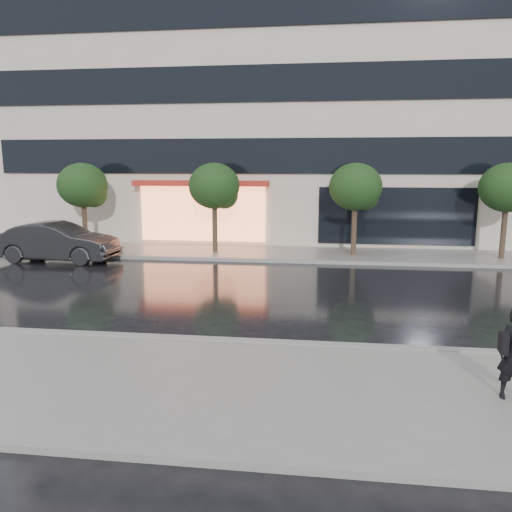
# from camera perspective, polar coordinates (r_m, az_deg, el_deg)

# --- Properties ---
(ground) EXTENTS (120.00, 120.00, 0.00)m
(ground) POSITION_cam_1_polar(r_m,az_deg,el_deg) (12.04, -0.49, -8.55)
(ground) COLOR black
(ground) RESTS_ON ground
(sidewalk_near) EXTENTS (60.00, 4.50, 0.12)m
(sidewalk_near) POSITION_cam_1_polar(r_m,az_deg,el_deg) (9.04, -3.38, -14.84)
(sidewalk_near) COLOR slate
(sidewalk_near) RESTS_ON ground
(sidewalk_far) EXTENTS (60.00, 3.50, 0.12)m
(sidewalk_far) POSITION_cam_1_polar(r_m,az_deg,el_deg) (21.93, 3.15, 0.29)
(sidewalk_far) COLOR slate
(sidewalk_far) RESTS_ON ground
(curb_near) EXTENTS (60.00, 0.25, 0.14)m
(curb_near) POSITION_cam_1_polar(r_m,az_deg,el_deg) (11.08, -1.20, -9.88)
(curb_near) COLOR gray
(curb_near) RESTS_ON ground
(curb_far) EXTENTS (60.00, 0.25, 0.14)m
(curb_far) POSITION_cam_1_polar(r_m,az_deg,el_deg) (20.21, 2.78, -0.55)
(curb_far) COLOR gray
(curb_far) RESTS_ON ground
(office_building) EXTENTS (30.00, 12.76, 18.00)m
(office_building) POSITION_cam_1_polar(r_m,az_deg,el_deg) (29.73, 4.50, 20.25)
(office_building) COLOR beige
(office_building) RESTS_ON ground
(tree_far_west) EXTENTS (2.20, 2.20, 3.99)m
(tree_far_west) POSITION_cam_1_polar(r_m,az_deg,el_deg) (23.77, -19.04, 7.47)
(tree_far_west) COLOR #33261C
(tree_far_west) RESTS_ON ground
(tree_mid_west) EXTENTS (2.20, 2.20, 3.99)m
(tree_mid_west) POSITION_cam_1_polar(r_m,az_deg,el_deg) (21.80, -4.62, 7.78)
(tree_mid_west) COLOR #33261C
(tree_mid_west) RESTS_ON ground
(tree_mid_east) EXTENTS (2.20, 2.20, 3.99)m
(tree_mid_east) POSITION_cam_1_polar(r_m,az_deg,el_deg) (21.39, 11.46, 7.56)
(tree_mid_east) COLOR #33261C
(tree_mid_east) RESTS_ON ground
(tree_far_east) EXTENTS (2.20, 2.20, 3.99)m
(tree_far_east) POSITION_cam_1_polar(r_m,az_deg,el_deg) (22.62, 26.91, 6.79)
(tree_far_east) COLOR #33261C
(tree_far_east) RESTS_ON ground
(parked_car) EXTENTS (4.92, 1.86, 1.60)m
(parked_car) POSITION_cam_1_polar(r_m,az_deg,el_deg) (21.88, -21.73, 1.50)
(parked_car) COLOR black
(parked_car) RESTS_ON ground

